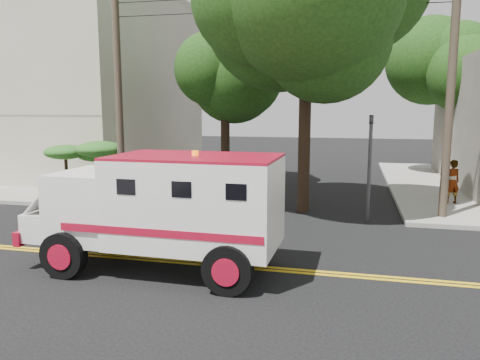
# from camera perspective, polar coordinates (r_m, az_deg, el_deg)

# --- Properties ---
(ground) EXTENTS (100.00, 100.00, 0.00)m
(ground) POSITION_cam_1_polar(r_m,az_deg,el_deg) (11.77, -3.11, -10.26)
(ground) COLOR black
(ground) RESTS_ON ground
(sidewalk_nw) EXTENTS (17.00, 17.00, 0.15)m
(sidewalk_nw) POSITION_cam_1_polar(r_m,az_deg,el_deg) (29.61, -20.98, 0.94)
(sidewalk_nw) COLOR gray
(sidewalk_nw) RESTS_ON ground
(building_left) EXTENTS (16.00, 14.00, 10.00)m
(building_left) POSITION_cam_1_polar(r_m,az_deg,el_deg) (31.77, -22.97, 10.52)
(building_left) COLOR #B6A996
(building_left) RESTS_ON sidewalk_nw
(utility_pole_left) EXTENTS (0.28, 0.28, 9.00)m
(utility_pole_left) POSITION_cam_1_polar(r_m,az_deg,el_deg) (18.85, -14.60, 10.55)
(utility_pole_left) COLOR #382D23
(utility_pole_left) RESTS_ON ground
(utility_pole_right) EXTENTS (0.28, 0.28, 9.00)m
(utility_pole_right) POSITION_cam_1_polar(r_m,az_deg,el_deg) (17.14, 24.32, 10.26)
(utility_pole_right) COLOR #382D23
(utility_pole_right) RESTS_ON ground
(tree_main) EXTENTS (6.08, 5.70, 9.85)m
(tree_main) POSITION_cam_1_polar(r_m,az_deg,el_deg) (17.23, 9.62, 19.95)
(tree_main) COLOR black
(tree_main) RESTS_ON ground
(tree_left) EXTENTS (4.48, 4.20, 7.70)m
(tree_left) POSITION_cam_1_polar(r_m,az_deg,el_deg) (23.27, -1.21, 13.49)
(tree_left) COLOR black
(tree_left) RESTS_ON ground
(tree_right) EXTENTS (4.80, 4.50, 8.20)m
(tree_right) POSITION_cam_1_polar(r_m,az_deg,el_deg) (27.11, 26.16, 12.72)
(tree_right) COLOR black
(tree_right) RESTS_ON ground
(traffic_signal) EXTENTS (0.15, 0.18, 3.60)m
(traffic_signal) POSITION_cam_1_polar(r_m,az_deg,el_deg) (16.34, 15.55, 2.83)
(traffic_signal) COLOR #3F3F42
(traffic_signal) RESTS_ON ground
(accessibility_sign) EXTENTS (0.45, 0.10, 2.02)m
(accessibility_sign) POSITION_cam_1_polar(r_m,az_deg,el_deg) (19.43, -15.57, 1.19)
(accessibility_sign) COLOR #3F3F42
(accessibility_sign) RESTS_ON ground
(palm_planter) EXTENTS (3.52, 2.63, 2.36)m
(palm_planter) POSITION_cam_1_polar(r_m,az_deg,el_deg) (20.41, -18.02, 2.22)
(palm_planter) COLOR #1E3314
(palm_planter) RESTS_ON sidewalk_nw
(armored_truck) EXTENTS (6.13, 2.57, 2.77)m
(armored_truck) POSITION_cam_1_polar(r_m,az_deg,el_deg) (11.14, -9.21, -3.04)
(armored_truck) COLOR silver
(armored_truck) RESTS_ON ground
(pedestrian_a) EXTENTS (0.72, 0.59, 1.71)m
(pedestrian_a) POSITION_cam_1_polar(r_m,az_deg,el_deg) (19.86, 24.42, -0.19)
(pedestrian_a) COLOR gray
(pedestrian_a) RESTS_ON sidewalk_ne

